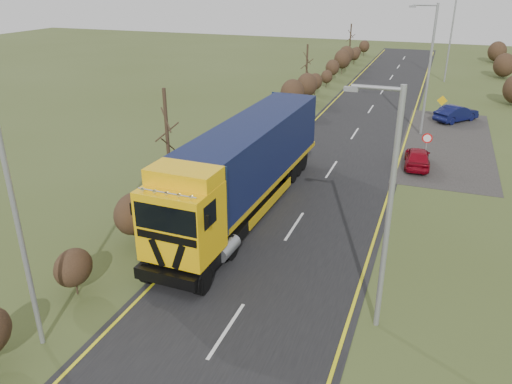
{
  "coord_description": "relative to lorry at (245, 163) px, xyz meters",
  "views": [
    {
      "loc": [
        5.56,
        -16.18,
        10.81
      ],
      "look_at": [
        -1.46,
        2.74,
        2.06
      ],
      "focal_mm": 35.0,
      "sensor_mm": 36.0,
      "label": 1
    }
  ],
  "objects": [
    {
      "name": "warning_board",
      "position": [
        8.6,
        20.94,
        -1.2
      ],
      "size": [
        0.81,
        0.11,
        2.12
      ],
      "color": "gray",
      "rests_on": "ground"
    },
    {
      "name": "streetlight_mid",
      "position": [
        7.28,
        16.76,
        2.54
      ],
      "size": [
        1.95,
        0.18,
        9.16
      ],
      "color": "gray",
      "rests_on": "ground"
    },
    {
      "name": "speed_sign",
      "position": [
        8.01,
        9.46,
        -1.0
      ],
      "size": [
        0.6,
        0.1,
        2.18
      ],
      "color": "gray",
      "rests_on": "ground"
    },
    {
      "name": "hedgerow",
      "position": [
        -3.2,
        3.02,
        -0.9
      ],
      "size": [
        2.24,
        102.04,
        6.05
      ],
      "color": "black",
      "rests_on": "ground"
    },
    {
      "name": "car_blue_sedan",
      "position": [
        9.81,
        21.43,
        -1.86
      ],
      "size": [
        3.56,
        3.97,
        1.31
      ],
      "primitive_type": "imported",
      "rotation": [
        0.0,
        0.0,
        2.47
      ],
      "color": "#090C34",
      "rests_on": "ground"
    },
    {
      "name": "lorry",
      "position": [
        0.0,
        0.0,
        0.0
      ],
      "size": [
        3.09,
        15.96,
        4.43
      ],
      "rotation": [
        0.0,
        0.0,
        -0.03
      ],
      "color": "black",
      "rests_on": "ground"
    },
    {
      "name": "road",
      "position": [
        2.8,
        5.13,
        -2.5
      ],
      "size": [
        8.0,
        120.0,
        0.02
      ],
      "primitive_type": "cube",
      "color": "black",
      "rests_on": "ground"
    },
    {
      "name": "lane_markings",
      "position": [
        2.8,
        4.82,
        -2.48
      ],
      "size": [
        7.52,
        116.0,
        0.01
      ],
      "color": "#CAC513",
      "rests_on": "road"
    },
    {
      "name": "streetlight_near",
      "position": [
        7.31,
        -6.81,
        1.91
      ],
      "size": [
        1.73,
        0.18,
        8.08
      ],
      "color": "gray",
      "rests_on": "ground"
    },
    {
      "name": "ground",
      "position": [
        2.8,
        -4.87,
        -2.51
      ],
      "size": [
        160.0,
        160.0,
        0.0
      ],
      "primitive_type": "plane",
      "color": "#3D481F",
      "rests_on": "ground"
    },
    {
      "name": "layby",
      "position": [
        9.3,
        15.13,
        -2.5
      ],
      "size": [
        6.0,
        18.0,
        0.02
      ],
      "primitive_type": "cube",
      "color": "#2A2826",
      "rests_on": "ground"
    },
    {
      "name": "streetlight_far",
      "position": [
        8.49,
        38.63,
        2.44
      ],
      "size": [
        1.91,
        0.18,
        9.0
      ],
      "color": "gray",
      "rests_on": "ground"
    },
    {
      "name": "left_pole",
      "position": [
        -2.52,
        -11.46,
        2.48
      ],
      "size": [
        0.16,
        0.16,
        10.0
      ],
      "primitive_type": "cylinder",
      "color": "gray",
      "rests_on": "ground"
    },
    {
      "name": "car_red_hatchback",
      "position": [
        7.6,
        9.42,
        -1.89
      ],
      "size": [
        1.74,
        3.74,
        1.24
      ],
      "primitive_type": "imported",
      "rotation": [
        0.0,
        0.0,
        3.22
      ],
      "color": "maroon",
      "rests_on": "ground"
    }
  ]
}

